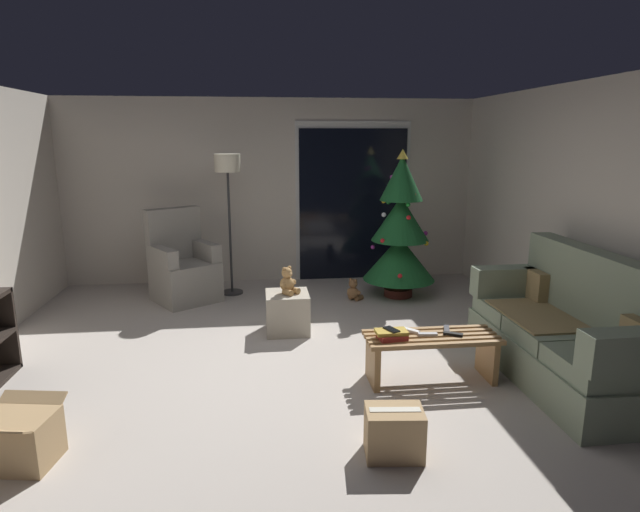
% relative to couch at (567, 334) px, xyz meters
% --- Properties ---
extents(ground_plane, '(7.00, 7.00, 0.00)m').
position_rel_couch_xyz_m(ground_plane, '(-2.32, 0.46, -0.40)').
color(ground_plane, '#BCB2A8').
extents(wall_back, '(5.72, 0.12, 2.50)m').
position_rel_couch_xyz_m(wall_back, '(-2.32, 3.52, 0.85)').
color(wall_back, beige).
rests_on(wall_back, ground).
extents(wall_right, '(0.12, 6.00, 2.50)m').
position_rel_couch_xyz_m(wall_right, '(0.54, 0.46, 0.85)').
color(wall_right, beige).
rests_on(wall_right, ground).
extents(patio_door_frame, '(1.60, 0.02, 2.20)m').
position_rel_couch_xyz_m(patio_door_frame, '(-1.19, 3.45, 0.70)').
color(patio_door_frame, silver).
rests_on(patio_door_frame, ground).
extents(patio_door_glass, '(1.50, 0.02, 2.10)m').
position_rel_couch_xyz_m(patio_door_glass, '(-1.19, 3.43, 0.65)').
color(patio_door_glass, black).
rests_on(patio_door_glass, ground).
extents(couch, '(0.80, 1.95, 1.08)m').
position_rel_couch_xyz_m(couch, '(0.00, 0.00, 0.00)').
color(couch, gray).
rests_on(couch, ground).
extents(coffee_table, '(1.10, 0.40, 0.40)m').
position_rel_couch_xyz_m(coffee_table, '(-1.11, 0.11, -0.13)').
color(coffee_table, '#9E7547').
rests_on(coffee_table, ground).
extents(remote_graphite, '(0.09, 0.16, 0.02)m').
position_rel_couch_xyz_m(remote_graphite, '(-0.96, 0.20, 0.01)').
color(remote_graphite, '#333338').
rests_on(remote_graphite, coffee_table).
extents(remote_silver, '(0.16, 0.06, 0.02)m').
position_rel_couch_xyz_m(remote_silver, '(-1.15, 0.10, 0.01)').
color(remote_silver, '#ADADB2').
rests_on(remote_silver, coffee_table).
extents(remote_black, '(0.16, 0.11, 0.02)m').
position_rel_couch_xyz_m(remote_black, '(-0.94, 0.09, 0.01)').
color(remote_black, black).
rests_on(remote_black, coffee_table).
extents(remote_white, '(0.14, 0.15, 0.02)m').
position_rel_couch_xyz_m(remote_white, '(-1.26, 0.21, 0.01)').
color(remote_white, silver).
rests_on(remote_white, coffee_table).
extents(book_stack, '(0.26, 0.19, 0.07)m').
position_rel_couch_xyz_m(book_stack, '(-1.46, 0.07, 0.04)').
color(book_stack, '#A32D28').
rests_on(book_stack, coffee_table).
extents(cell_phone, '(0.12, 0.16, 0.01)m').
position_rel_couch_xyz_m(cell_phone, '(-1.46, 0.08, 0.08)').
color(cell_phone, black).
rests_on(cell_phone, book_stack).
extents(christmas_tree, '(0.90, 0.90, 1.85)m').
position_rel_couch_xyz_m(christmas_tree, '(-0.76, 2.49, 0.42)').
color(christmas_tree, '#4C1E19').
rests_on(christmas_tree, ground).
extents(armchair, '(0.95, 0.95, 1.13)m').
position_rel_couch_xyz_m(armchair, '(-3.45, 2.64, 0.00)').
color(armchair, gray).
rests_on(armchair, ground).
extents(floor_lamp, '(0.32, 0.32, 1.78)m').
position_rel_couch_xyz_m(floor_lamp, '(-2.87, 2.85, 1.11)').
color(floor_lamp, '#2D2D30').
rests_on(floor_lamp, ground).
extents(ottoman, '(0.44, 0.44, 0.42)m').
position_rel_couch_xyz_m(ottoman, '(-2.23, 1.38, -0.19)').
color(ottoman, '#B2A893').
rests_on(ottoman, ground).
extents(teddy_bear_honey, '(0.21, 0.22, 0.29)m').
position_rel_couch_xyz_m(teddy_bear_honey, '(-2.23, 1.37, 0.14)').
color(teddy_bear_honey, tan).
rests_on(teddy_bear_honey, ottoman).
extents(teddy_bear_chestnut_by_tree, '(0.22, 0.21, 0.29)m').
position_rel_couch_xyz_m(teddy_bear_chestnut_by_tree, '(-1.36, 2.36, -0.28)').
color(teddy_bear_chestnut_by_tree, brown).
rests_on(teddy_bear_chestnut_by_tree, ground).
extents(cardboard_box_taped_mid_floor, '(0.39, 0.30, 0.32)m').
position_rel_couch_xyz_m(cardboard_box_taped_mid_floor, '(-1.68, -0.90, -0.24)').
color(cardboard_box_taped_mid_floor, tan).
rests_on(cardboard_box_taped_mid_floor, ground).
extents(cardboard_box_open_near_shelf, '(0.50, 0.56, 0.37)m').
position_rel_couch_xyz_m(cardboard_box_open_near_shelf, '(-4.02, -0.72, -0.24)').
color(cardboard_box_open_near_shelf, tan).
rests_on(cardboard_box_open_near_shelf, ground).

